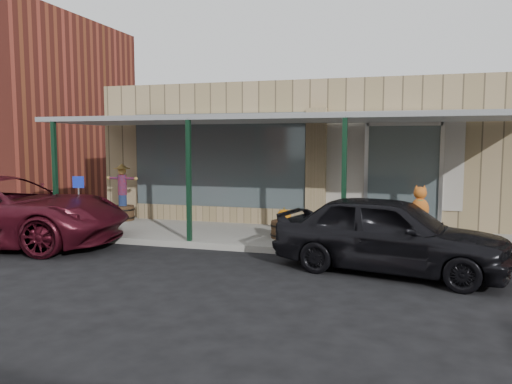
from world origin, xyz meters
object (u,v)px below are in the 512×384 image
(barrel_pumpkin, at_px, (284,227))
(handicap_sign, at_px, (79,196))
(barrel_scarecrow, at_px, (123,201))
(parked_sedan, at_px, (389,233))
(car_maroon, at_px, (1,211))

(barrel_pumpkin, height_order, handicap_sign, handicap_sign)
(barrel_pumpkin, xyz_separation_m, handicap_sign, (-5.26, -0.73, 0.67))
(barrel_pumpkin, relative_size, handicap_sign, 0.52)
(barrel_scarecrow, relative_size, barrel_pumpkin, 2.24)
(barrel_scarecrow, xyz_separation_m, handicap_sign, (-0.00, -2.08, 0.36))
(barrel_scarecrow, distance_m, handicap_sign, 2.12)
(barrel_scarecrow, distance_m, parked_sedan, 8.47)
(barrel_scarecrow, bearing_deg, handicap_sign, -97.41)
(barrel_pumpkin, bearing_deg, parked_sedan, -38.33)
(parked_sedan, distance_m, car_maroon, 9.01)
(parked_sedan, bearing_deg, barrel_pumpkin, 64.29)
(parked_sedan, relative_size, car_maroon, 0.77)
(car_maroon, bearing_deg, handicap_sign, -52.60)
(barrel_scarecrow, bearing_deg, car_maroon, -117.09)
(handicap_sign, xyz_separation_m, car_maroon, (-1.22, -1.33, -0.25))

